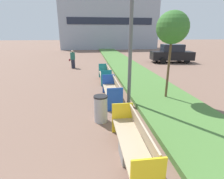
% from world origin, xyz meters
% --- Properties ---
extents(planter_grass_strip, '(2.80, 120.00, 0.18)m').
position_xyz_m(planter_grass_strip, '(3.20, 12.00, 0.09)').
color(planter_grass_strip, '#4C7A38').
rests_on(planter_grass_strip, ground).
extents(building_backdrop, '(18.42, 6.60, 9.23)m').
position_xyz_m(building_backdrop, '(4.00, 37.65, 4.62)').
color(building_backdrop, '#939EAD').
rests_on(building_backdrop, ground).
extents(bench_yellow_frame, '(0.65, 2.44, 0.94)m').
position_xyz_m(bench_yellow_frame, '(0.94, 4.33, 0.38)').
color(bench_yellow_frame, gray).
rests_on(bench_yellow_frame, ground).
extents(bench_blue_frame, '(0.65, 2.33, 0.94)m').
position_xyz_m(bench_blue_frame, '(0.94, 8.20, 0.37)').
color(bench_blue_frame, gray).
rests_on(bench_blue_frame, ground).
extents(bench_teal_frame, '(0.65, 2.27, 0.94)m').
position_xyz_m(bench_teal_frame, '(0.94, 11.60, 0.37)').
color(bench_teal_frame, gray).
rests_on(bench_teal_frame, ground).
extents(litter_bin, '(0.47, 0.47, 0.93)m').
position_xyz_m(litter_bin, '(0.31, 6.29, 0.46)').
color(litter_bin, '#9EA0A5').
rests_on(litter_bin, ground).
extents(sapling_tree_near, '(1.30, 1.30, 3.78)m').
position_xyz_m(sapling_tree_near, '(3.34, 7.91, 3.10)').
color(sapling_tree_near, brown).
rests_on(sapling_tree_near, ground).
extents(pedestrian_walking, '(0.53, 0.24, 1.55)m').
position_xyz_m(pedestrian_walking, '(-1.46, 16.46, 0.78)').
color(pedestrian_walking, '#232633').
rests_on(pedestrian_walking, ground).
extents(parked_car_distant, '(4.39, 2.27, 1.86)m').
position_xyz_m(parked_car_distant, '(8.49, 18.32, 0.91)').
color(parked_car_distant, black).
rests_on(parked_car_distant, ground).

